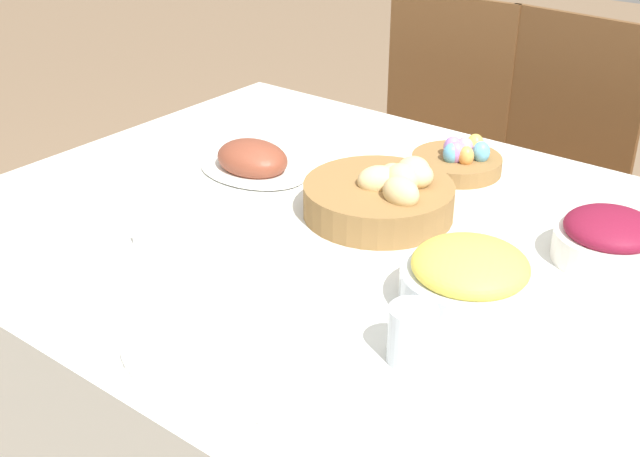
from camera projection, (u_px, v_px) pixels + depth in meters
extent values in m
cube|color=silver|center=(344.00, 387.00, 1.70)|extent=(1.50, 1.18, 0.76)
cylinder|color=brown|center=(325.00, 253.00, 2.55)|extent=(0.03, 0.03, 0.43)
cylinder|color=brown|center=(434.00, 290.00, 2.35)|extent=(0.03, 0.03, 0.43)
cylinder|color=brown|center=(387.00, 209.00, 2.83)|extent=(0.03, 0.03, 0.43)
cylinder|color=brown|center=(489.00, 239.00, 2.63)|extent=(0.03, 0.03, 0.43)
cube|color=brown|center=(412.00, 183.00, 2.49)|extent=(0.44, 0.44, 0.02)
cube|color=brown|center=(448.00, 82.00, 2.51)|extent=(0.42, 0.04, 0.53)
cylinder|color=brown|center=(564.00, 338.00, 2.14)|extent=(0.03, 0.03, 0.43)
cylinder|color=brown|center=(628.00, 282.00, 2.39)|extent=(0.03, 0.03, 0.43)
cylinder|color=brown|center=(421.00, 284.00, 2.38)|extent=(0.03, 0.03, 0.43)
cylinder|color=brown|center=(538.00, 336.00, 2.15)|extent=(0.03, 0.03, 0.43)
cylinder|color=brown|center=(492.00, 239.00, 2.63)|extent=(0.03, 0.03, 0.43)
cylinder|color=brown|center=(604.00, 281.00, 2.40)|extent=(0.03, 0.03, 0.43)
cube|color=brown|center=(521.00, 216.00, 2.29)|extent=(0.46, 0.46, 0.02)
cube|color=brown|center=(569.00, 107.00, 2.29)|extent=(0.42, 0.06, 0.53)
cylinder|color=olive|center=(378.00, 200.00, 1.57)|extent=(0.30, 0.30, 0.07)
ellipsoid|color=#E0C184|center=(416.00, 175.00, 1.54)|extent=(0.09, 0.09, 0.05)
ellipsoid|color=#E0C184|center=(401.00, 193.00, 1.49)|extent=(0.09, 0.07, 0.06)
ellipsoid|color=#E0C184|center=(393.00, 176.00, 1.56)|extent=(0.08, 0.08, 0.05)
ellipsoid|color=#E0C184|center=(378.00, 181.00, 1.55)|extent=(0.10, 0.10, 0.06)
ellipsoid|color=#E0C184|center=(413.00, 170.00, 1.55)|extent=(0.09, 0.09, 0.05)
ellipsoid|color=#E0C184|center=(402.00, 179.00, 1.54)|extent=(0.10, 0.09, 0.06)
cylinder|color=olive|center=(456.00, 164.00, 1.76)|extent=(0.20, 0.20, 0.03)
ellipsoid|color=#B27AD1|center=(456.00, 153.00, 1.73)|extent=(0.04, 0.04, 0.05)
ellipsoid|color=#60B2E0|center=(481.00, 152.00, 1.73)|extent=(0.04, 0.04, 0.05)
ellipsoid|color=#F4D151|center=(475.00, 145.00, 1.77)|extent=(0.04, 0.04, 0.05)
ellipsoid|color=#B27AD1|center=(453.00, 148.00, 1.75)|extent=(0.04, 0.04, 0.05)
ellipsoid|color=#F29E4C|center=(466.00, 156.00, 1.72)|extent=(0.03, 0.03, 0.04)
ellipsoid|color=#60B2E0|center=(451.00, 154.00, 1.73)|extent=(0.04, 0.04, 0.05)
ellipsoid|color=pink|center=(464.00, 148.00, 1.75)|extent=(0.04, 0.04, 0.05)
ellipsoid|color=white|center=(253.00, 170.00, 1.76)|extent=(0.26, 0.18, 0.01)
ellipsoid|color=brown|center=(252.00, 159.00, 1.75)|extent=(0.17, 0.13, 0.08)
cylinder|color=silver|center=(468.00, 289.00, 1.28)|extent=(0.22, 0.22, 0.06)
ellipsoid|color=#F4DB4C|center=(470.00, 265.00, 1.26)|extent=(0.19, 0.19, 0.07)
cylinder|color=white|center=(608.00, 247.00, 1.41)|extent=(0.19, 0.19, 0.05)
ellipsoid|color=maroon|center=(611.00, 228.00, 1.39)|extent=(0.16, 0.16, 0.06)
cylinder|color=white|center=(208.00, 341.00, 1.20)|extent=(0.26, 0.26, 0.01)
cube|color=silver|center=(140.00, 308.00, 1.28)|extent=(0.01, 0.18, 0.00)
cube|color=silver|center=(286.00, 382.00, 1.12)|extent=(0.01, 0.18, 0.00)
cube|color=silver|center=(303.00, 391.00, 1.10)|extent=(0.01, 0.18, 0.00)
cylinder|color=silver|center=(412.00, 334.00, 1.14)|extent=(0.07, 0.07, 0.09)
cube|color=white|center=(168.00, 238.00, 1.46)|extent=(0.11, 0.07, 0.03)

